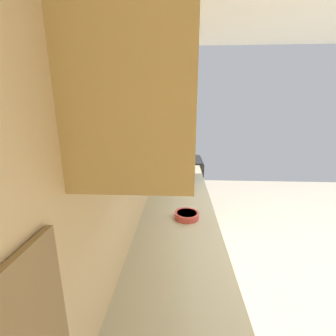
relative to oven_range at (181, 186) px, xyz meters
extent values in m
plane|color=beige|center=(-1.70, -1.09, -0.48)|extent=(6.96, 6.96, 0.00)
cube|color=beige|center=(-1.70, 0.39, 0.90)|extent=(4.47, 0.12, 2.75)
cube|color=#D8C06F|center=(-2.10, 0.04, -0.03)|extent=(3.50, 0.58, 0.90)
cube|color=#B7B59D|center=(-2.10, 0.04, 0.44)|extent=(3.53, 0.61, 0.02)
cube|color=#332819|center=(-2.54, -0.25, -0.03)|extent=(0.01, 0.01, 0.83)
cube|color=#332819|center=(-2.10, -0.25, -0.03)|extent=(0.01, 0.01, 0.83)
cube|color=#332819|center=(-1.67, -0.25, -0.03)|extent=(0.01, 0.01, 0.83)
cube|color=#332819|center=(-1.23, -0.25, -0.03)|extent=(0.01, 0.01, 0.83)
cube|color=#332819|center=(-0.79, -0.25, -0.03)|extent=(0.01, 0.01, 0.83)
cube|color=#DFBB70|center=(-2.10, 0.16, 1.38)|extent=(1.95, 0.34, 0.64)
cube|color=black|center=(0.00, 0.00, -0.02)|extent=(0.69, 0.67, 0.92)
cube|color=black|center=(0.00, -0.34, -0.06)|extent=(0.54, 0.01, 0.51)
cube|color=black|center=(0.00, 0.00, 0.46)|extent=(0.66, 0.64, 0.02)
cube|color=black|center=(0.00, 0.31, 0.54)|extent=(0.66, 0.04, 0.18)
cylinder|color=#38383D|center=(-0.15, -0.12, 0.47)|extent=(0.11, 0.11, 0.01)
cylinder|color=#38383D|center=(0.15, -0.12, 0.47)|extent=(0.11, 0.11, 0.01)
cylinder|color=#38383D|center=(-0.15, 0.12, 0.47)|extent=(0.11, 0.11, 0.01)
cylinder|color=#38383D|center=(0.15, 0.12, 0.47)|extent=(0.11, 0.11, 0.01)
cube|color=#B7BABF|center=(-0.96, 0.06, 0.59)|extent=(0.50, 0.39, 0.28)
cube|color=black|center=(-1.00, -0.14, 0.59)|extent=(0.31, 0.01, 0.19)
cube|color=#2D2D33|center=(-0.77, -0.14, 0.59)|extent=(0.09, 0.01, 0.19)
cylinder|color=#D84C47|center=(-2.02, -0.03, 0.47)|extent=(0.19, 0.19, 0.05)
cylinder|color=#D84C45|center=(-2.02, -0.03, 0.48)|extent=(0.16, 0.16, 0.02)
camera|label=1|loc=(-3.62, 0.03, 1.29)|focal=24.18mm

